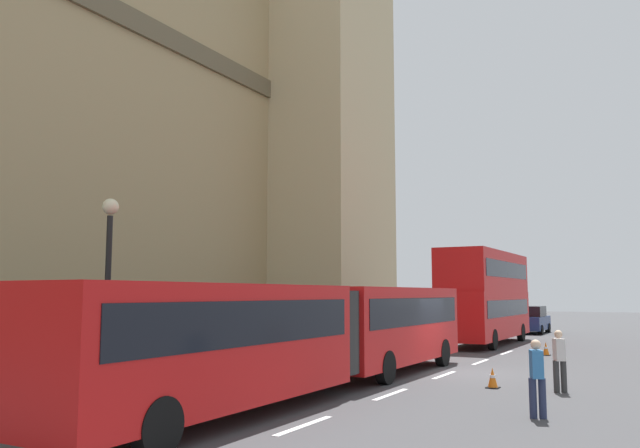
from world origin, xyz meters
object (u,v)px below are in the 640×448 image
at_px(street_lamp, 108,280).
at_px(pedestrian_near_cones, 537,376).
at_px(traffic_cone_middle, 546,349).
at_px(articulated_bus, 317,328).
at_px(sedan_lead, 532,320).
at_px(double_decker_bus, 486,293).
at_px(traffic_cone_west, 493,378).
at_px(pedestrian_by_kerb, 559,359).

height_order(street_lamp, pedestrian_near_cones, street_lamp).
bearing_deg(traffic_cone_middle, articulated_bus, 164.65).
relative_size(sedan_lead, traffic_cone_middle, 7.59).
relative_size(double_decker_bus, street_lamp, 1.96).
xyz_separation_m(traffic_cone_middle, pedestrian_near_cones, (-14.81, -2.26, 0.63)).
height_order(double_decker_bus, traffic_cone_west, double_decker_bus).
bearing_deg(traffic_cone_middle, pedestrian_by_kerb, -168.76).
bearing_deg(traffic_cone_middle, street_lamp, 154.36).
xyz_separation_m(sedan_lead, traffic_cone_middle, (-15.80, -3.50, -0.63)).
bearing_deg(street_lamp, sedan_lead, -8.26).
bearing_deg(pedestrian_by_kerb, sedan_lead, 11.99).
distance_m(articulated_bus, pedestrian_near_cones, 6.19).
distance_m(traffic_cone_middle, street_lamp, 19.39).
xyz_separation_m(traffic_cone_west, pedestrian_by_kerb, (0.09, -1.83, 0.63)).
bearing_deg(street_lamp, pedestrian_by_kerb, -57.92).
bearing_deg(pedestrian_by_kerb, double_decker_bus, 20.92).
distance_m(street_lamp, pedestrian_near_cones, 11.06).
height_order(articulated_bus, double_decker_bus, double_decker_bus).
distance_m(double_decker_bus, street_lamp, 22.53).
xyz_separation_m(traffic_cone_middle, street_lamp, (-17.30, 8.30, 2.77)).
bearing_deg(double_decker_bus, pedestrian_by_kerb, -159.08).
bearing_deg(sedan_lead, pedestrian_by_kerb, -168.01).
distance_m(double_decker_bus, pedestrian_near_cones, 20.58).
bearing_deg(articulated_bus, pedestrian_near_cones, -99.27).
xyz_separation_m(double_decker_bus, traffic_cone_middle, (-4.77, -3.80, -2.43)).
xyz_separation_m(articulated_bus, sedan_lead, (29.63, -0.30, -0.83)).
bearing_deg(street_lamp, articulated_bus, -52.38).
bearing_deg(traffic_cone_west, double_decker_bus, 14.75).
distance_m(articulated_bus, double_decker_bus, 18.62).
relative_size(sedan_lead, pedestrian_near_cones, 2.60).
bearing_deg(double_decker_bus, traffic_cone_middle, -141.48).
bearing_deg(pedestrian_near_cones, articulated_bus, 80.73).
distance_m(articulated_bus, pedestrian_by_kerb, 6.73).
distance_m(double_decker_bus, traffic_cone_middle, 6.56).
xyz_separation_m(street_lamp, pedestrian_by_kerb, (6.54, -10.44, -2.14)).
bearing_deg(traffic_cone_west, articulated_bus, 126.01).
bearing_deg(street_lamp, traffic_cone_west, -53.14).
bearing_deg(traffic_cone_middle, sedan_lead, 12.49).
relative_size(traffic_cone_west, street_lamp, 0.11).
xyz_separation_m(double_decker_bus, sedan_lead, (11.03, -0.30, -1.80)).
bearing_deg(sedan_lead, street_lamp, 171.74).
distance_m(sedan_lead, street_lamp, 33.51).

